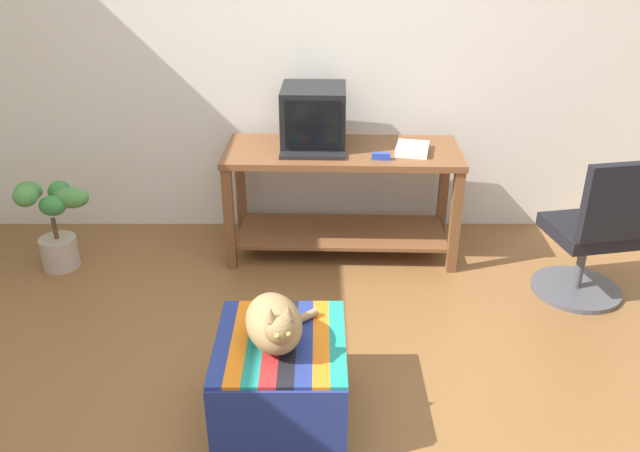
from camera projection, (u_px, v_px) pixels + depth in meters
ground_plane at (309, 417)px, 2.91m from camera, size 14.00×14.00×0.00m
back_wall at (312, 41)px, 4.18m from camera, size 8.00×0.10×2.60m
desk at (341, 183)px, 4.13m from camera, size 1.50×0.64×0.72m
tv_monitor at (313, 117)px, 4.03m from camera, size 0.41×0.43×0.37m
keyboard at (312, 154)px, 3.91m from camera, size 0.40×0.16×0.02m
book at (412, 149)px, 3.97m from camera, size 0.24×0.28×0.04m
ottoman_with_blanket at (281, 378)px, 2.84m from camera, size 0.56×0.62×0.41m
cat at (274, 323)px, 2.67m from camera, size 0.35×0.42×0.27m
potted_plant at (53, 222)px, 3.99m from camera, size 0.48×0.32×0.61m
office_chair at (591, 239)px, 3.66m from camera, size 0.52×0.52×0.89m
stapler at (380, 156)px, 3.85m from camera, size 0.11×0.05×0.04m
pen at (415, 149)px, 4.02m from camera, size 0.14×0.04×0.01m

